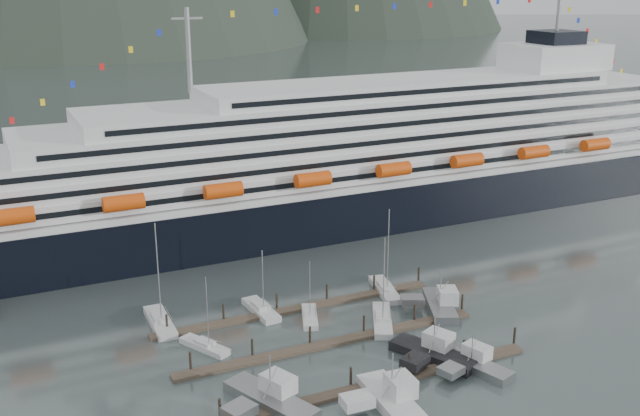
# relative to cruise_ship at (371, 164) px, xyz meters

# --- Properties ---
(ground) EXTENTS (1600.00, 1600.00, 0.00)m
(ground) POSITION_rel_cruise_ship_xyz_m (-30.03, -54.94, -12.04)
(ground) COLOR #3F4A49
(ground) RESTS_ON ground
(cruise_ship) EXTENTS (210.00, 30.40, 50.30)m
(cruise_ship) POSITION_rel_cruise_ship_xyz_m (0.00, 0.00, 0.00)
(cruise_ship) COLOR black
(cruise_ship) RESTS_ON ground
(dock_near) EXTENTS (48.18, 2.28, 3.20)m
(dock_near) POSITION_rel_cruise_ship_xyz_m (-34.95, -64.89, -11.73)
(dock_near) COLOR #43392B
(dock_near) RESTS_ON ground
(dock_mid) EXTENTS (48.18, 2.28, 3.20)m
(dock_mid) POSITION_rel_cruise_ship_xyz_m (-34.95, -51.89, -11.73)
(dock_mid) COLOR #43392B
(dock_mid) RESTS_ON ground
(dock_far) EXTENTS (48.18, 2.28, 3.20)m
(dock_far) POSITION_rel_cruise_ship_xyz_m (-34.95, -38.89, -11.73)
(dock_far) COLOR #43392B
(dock_far) RESTS_ON ground
(sailboat_b) EXTENTS (5.93, 8.75, 11.86)m
(sailboat_b) POSITION_rel_cruise_ship_xyz_m (-52.36, -45.28, -11.65)
(sailboat_b) COLOR #B4B4B4
(sailboat_b) RESTS_ON ground
(sailboat_c) EXTENTS (5.20, 8.59, 10.53)m
(sailboat_c) POSITION_rel_cruise_ship_xyz_m (-34.49, -42.96, -11.65)
(sailboat_c) COLOR #B4B4B4
(sailboat_c) RESTS_ON ground
(sailboat_d) EXTENTS (7.86, 11.64, 15.07)m
(sailboat_d) POSITION_rel_cruise_ship_xyz_m (-24.74, -49.01, -11.61)
(sailboat_d) COLOR #B4B4B4
(sailboat_d) RESTS_ON ground
(sailboat_e) EXTENTS (3.24, 11.56, 17.70)m
(sailboat_e) POSITION_rel_cruise_ship_xyz_m (-56.41, -34.95, -11.57)
(sailboat_e) COLOR #B4B4B4
(sailboat_e) RESTS_ON ground
(sailboat_f) EXTENTS (3.41, 9.75, 11.54)m
(sailboat_f) POSITION_rel_cruise_ship_xyz_m (-40.59, -37.39, -11.62)
(sailboat_f) COLOR #B4B4B4
(sailboat_f) RESTS_ON ground
(sailboat_g) EXTENTS (5.07, 11.40, 15.85)m
(sailboat_g) POSITION_rel_cruise_ship_xyz_m (-18.48, -38.96, -11.60)
(sailboat_g) COLOR #B4B4B4
(sailboat_g) RESTS_ON ground
(trawler_a) EXTENTS (11.65, 14.37, 7.70)m
(trawler_a) POSITION_rel_cruise_ship_xyz_m (-49.32, -63.35, -11.08)
(trawler_a) COLOR gray
(trawler_a) RESTS_ON ground
(trawler_b) EXTENTS (9.73, 12.77, 8.21)m
(trawler_b) POSITION_rel_cruise_ship_xyz_m (-35.57, -69.93, -11.04)
(trawler_b) COLOR #B4B4B4
(trawler_b) RESTS_ON ground
(trawler_c) EXTENTS (9.76, 12.73, 6.27)m
(trawler_c) POSITION_rel_cruise_ship_xyz_m (-20.63, -66.37, -11.21)
(trawler_c) COLOR gray
(trawler_c) RESTS_ON ground
(trawler_d) EXTENTS (11.14, 13.25, 7.67)m
(trawler_d) POSITION_rel_cruise_ship_xyz_m (-23.98, -62.05, -11.08)
(trawler_d) COLOR black
(trawler_d) RESTS_ON ground
(trawler_e) EXTENTS (10.49, 12.44, 7.75)m
(trawler_e) POSITION_rel_cruise_ship_xyz_m (-13.99, -48.67, -11.08)
(trawler_e) COLOR gray
(trawler_e) RESTS_ON ground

